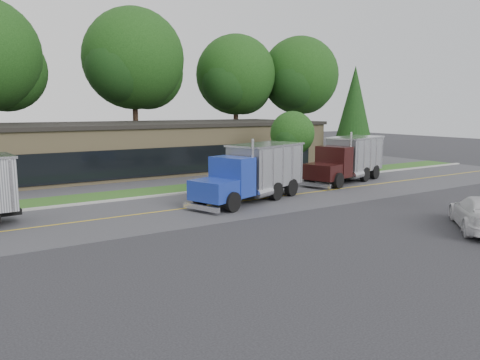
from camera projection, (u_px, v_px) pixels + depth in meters
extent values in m
plane|color=#36363C|center=(330.00, 240.00, 20.01)|extent=(140.00, 140.00, 0.00)
cube|color=#4C4C50|center=(223.00, 204.00, 27.50)|extent=(60.00, 8.00, 0.02)
cube|color=gold|center=(223.00, 204.00, 27.50)|extent=(60.00, 0.12, 0.01)
cube|color=#9E9E99|center=(191.00, 193.00, 30.99)|extent=(60.00, 0.30, 0.12)
cube|color=#375E20|center=(179.00, 189.00, 32.49)|extent=(60.00, 3.40, 0.03)
cube|color=#4C4C50|center=(152.00, 180.00, 36.65)|extent=(60.00, 7.00, 0.02)
cube|color=#8F7D57|center=(146.00, 148.00, 42.40)|extent=(32.00, 12.00, 4.00)
sphere|color=black|center=(5.00, 71.00, 43.65)|extent=(7.60, 7.60, 7.60)
cylinder|color=#382619|center=(136.00, 134.00, 49.99)|extent=(0.56, 0.56, 5.75)
sphere|color=black|center=(134.00, 59.00, 48.80)|extent=(10.51, 10.51, 10.51)
sphere|color=black|center=(147.00, 73.00, 51.15)|extent=(7.88, 7.88, 7.88)
sphere|color=black|center=(122.00, 67.00, 47.26)|extent=(7.23, 7.23, 7.23)
cylinder|color=#382619|center=(236.00, 134.00, 55.62)|extent=(0.56, 0.56, 5.07)
sphere|color=black|center=(236.00, 75.00, 54.57)|extent=(9.28, 9.28, 9.28)
sphere|color=black|center=(243.00, 86.00, 56.64)|extent=(6.96, 6.96, 6.96)
sphere|color=black|center=(229.00, 82.00, 53.20)|extent=(6.38, 6.38, 6.38)
cylinder|color=#382619|center=(299.00, 133.00, 58.22)|extent=(0.56, 0.56, 5.13)
sphere|color=black|center=(300.00, 75.00, 57.16)|extent=(9.38, 9.38, 9.38)
sphere|color=black|center=(304.00, 86.00, 59.25)|extent=(7.04, 7.04, 7.04)
sphere|color=black|center=(295.00, 82.00, 55.78)|extent=(6.45, 6.45, 6.45)
cylinder|color=#382619|center=(352.00, 161.00, 45.58)|extent=(0.44, 0.44, 1.00)
cone|color=black|center=(354.00, 111.00, 44.86)|extent=(4.21, 4.21, 8.62)
cylinder|color=#382619|center=(292.00, 166.00, 37.68)|extent=(0.56, 0.56, 1.93)
sphere|color=black|center=(292.00, 133.00, 37.28)|extent=(3.54, 3.54, 3.54)
sphere|color=black|center=(295.00, 138.00, 38.07)|extent=(2.65, 2.65, 2.65)
sphere|color=black|center=(289.00, 138.00, 36.76)|extent=(2.43, 2.43, 2.43)
cube|color=black|center=(252.00, 191.00, 28.45)|extent=(7.94, 3.59, 0.28)
cube|color=#1B3398|center=(214.00, 190.00, 25.65)|extent=(2.58, 2.81, 1.10)
cube|color=#1B3398|center=(232.00, 176.00, 26.78)|extent=(2.11, 2.73, 2.20)
cube|color=black|center=(225.00, 170.00, 26.24)|extent=(0.75, 2.00, 0.90)
cube|color=silver|center=(266.00, 165.00, 29.32)|extent=(5.37, 3.94, 2.50)
cube|color=silver|center=(266.00, 145.00, 29.13)|extent=(5.56, 4.13, 0.12)
cylinder|color=black|center=(201.00, 197.00, 26.57)|extent=(1.15, 0.69, 1.10)
cylinder|color=black|center=(232.00, 202.00, 25.16)|extent=(1.15, 0.69, 1.10)
cylinder|color=black|center=(254.00, 186.00, 30.52)|extent=(1.15, 0.69, 1.10)
cylinder|color=black|center=(284.00, 189.00, 29.12)|extent=(1.15, 0.69, 1.10)
cube|color=black|center=(346.00, 174.00, 35.76)|extent=(7.87, 3.22, 0.28)
cube|color=black|center=(323.00, 172.00, 33.10)|extent=(2.47, 2.74, 1.10)
cube|color=black|center=(334.00, 161.00, 34.17)|extent=(2.00, 2.69, 2.20)
cube|color=black|center=(330.00, 157.00, 33.66)|extent=(0.66, 2.03, 0.90)
cube|color=silver|center=(355.00, 154.00, 36.57)|extent=(5.25, 3.75, 2.50)
cube|color=silver|center=(356.00, 137.00, 36.37)|extent=(5.43, 3.93, 0.12)
cylinder|color=black|center=(310.00, 177.00, 34.05)|extent=(1.15, 0.65, 1.10)
cylinder|color=black|center=(338.00, 181.00, 32.57)|extent=(1.15, 0.65, 1.10)
cylinder|color=black|center=(343.00, 171.00, 37.79)|extent=(1.15, 0.65, 1.10)
cylinder|color=black|center=(370.00, 173.00, 36.31)|extent=(1.15, 0.65, 1.10)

